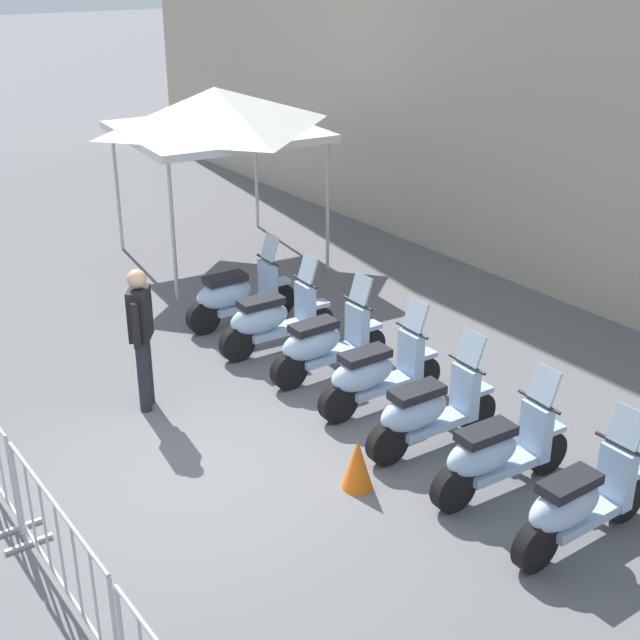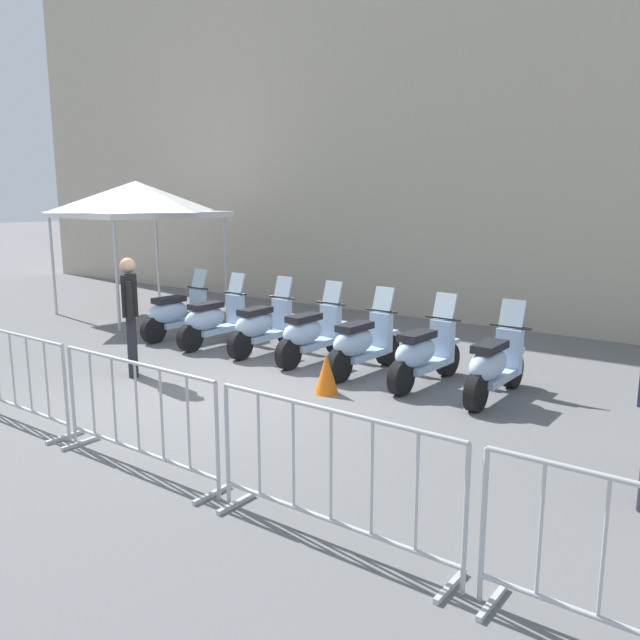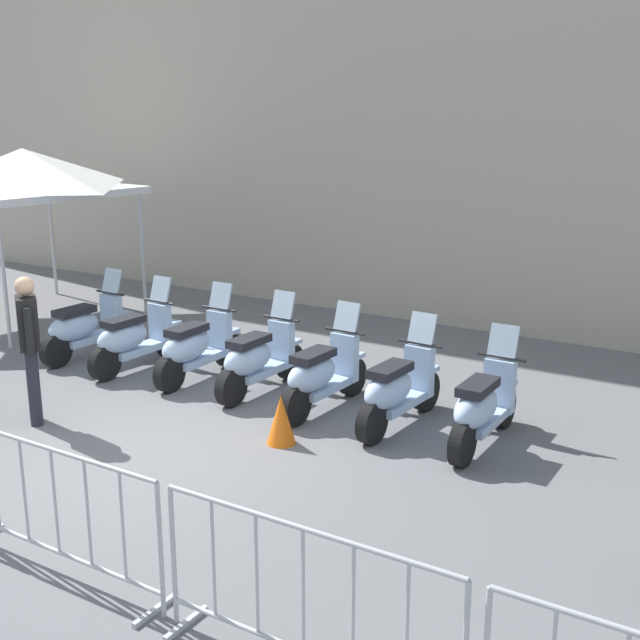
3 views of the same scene
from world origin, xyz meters
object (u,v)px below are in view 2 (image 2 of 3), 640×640
object	(u,v)px
traffic_cone	(326,373)
motorcycle_0	(177,314)
motorcycle_6	(494,366)
barrier_segment_2	(13,377)
officer_mid_plaza	(130,310)
barrier_segment_3	(137,416)
motorcycle_3	(311,334)
motorcycle_4	(361,344)
barrier_segment_4	(331,477)
motorcycle_1	(214,321)
canopy_tent	(136,199)
motorcycle_2	(262,327)
motorcycle_5	(423,354)

from	to	relation	value
traffic_cone	motorcycle_0	bearing A→B (deg)	171.36
motorcycle_6	traffic_cone	world-z (taller)	motorcycle_6
barrier_segment_2	officer_mid_plaza	xyz separation A→B (m)	(-0.68, 1.96, 0.45)
motorcycle_6	barrier_segment_3	xyz separation A→B (m)	(-1.48, -4.24, 0.07)
officer_mid_plaza	barrier_segment_3	bearing A→B (deg)	-30.45
motorcycle_3	motorcycle_4	distance (m)	1.02
motorcycle_4	traffic_cone	xyz separation A→B (m)	(0.26, -1.05, -0.18)
motorcycle_0	motorcycle_6	size ratio (longest dim) A/B	1.00
motorcycle_6	traffic_cone	xyz separation A→B (m)	(-1.77, -1.23, -0.18)
motorcycle_3	barrier_segment_4	bearing A→B (deg)	-44.94
motorcycle_1	canopy_tent	xyz separation A→B (m)	(-3.71, 0.89, 2.06)
motorcycle_3	barrier_segment_3	world-z (taller)	motorcycle_3
barrier_segment_3	motorcycle_4	bearing A→B (deg)	97.70
officer_mid_plaza	motorcycle_2	bearing A→B (deg)	80.66
barrier_segment_4	canopy_tent	world-z (taller)	canopy_tent
motorcycle_0	traffic_cone	world-z (taller)	motorcycle_0
motorcycle_1	motorcycle_6	size ratio (longest dim) A/B	1.00
barrier_segment_2	canopy_tent	bearing A→B (deg)	136.11
motorcycle_1	officer_mid_plaza	xyz separation A→B (m)	(0.64, -1.99, 0.53)
barrier_segment_2	motorcycle_6	bearing A→B (deg)	50.18
traffic_cone	motorcycle_3	bearing A→B (deg)	140.68
canopy_tent	barrier_segment_2	bearing A→B (deg)	-43.89
motorcycle_6	officer_mid_plaza	bearing A→B (deg)	-150.34
barrier_segment_2	motorcycle_2	bearing A→B (deg)	94.36
motorcycle_5	barrier_segment_2	xyz separation A→B (m)	(-2.72, -4.39, 0.07)
motorcycle_0	barrier_segment_2	xyz separation A→B (m)	(2.34, -3.90, 0.07)
motorcycle_0	canopy_tent	xyz separation A→B (m)	(-2.70, 0.94, 2.06)
motorcycle_2	traffic_cone	world-z (taller)	motorcycle_2
motorcycle_4	barrier_segment_2	size ratio (longest dim) A/B	0.79
motorcycle_3	barrier_segment_4	distance (m)	5.40
motorcycle_1	traffic_cone	world-z (taller)	motorcycle_1
barrier_segment_4	traffic_cone	bearing A→B (deg)	132.60
motorcycle_1	canopy_tent	bearing A→B (deg)	166.58
barrier_segment_2	barrier_segment_4	distance (m)	4.54
motorcycle_4	motorcycle_6	size ratio (longest dim) A/B	1.00
motorcycle_2	motorcycle_3	bearing A→B (deg)	6.45
motorcycle_1	motorcycle_6	xyz separation A→B (m)	(5.05, 0.52, 0.00)
motorcycle_5	canopy_tent	xyz separation A→B (m)	(-7.75, 0.45, 2.06)
motorcycle_3	motorcycle_6	bearing A→B (deg)	3.54
motorcycle_0	motorcycle_6	world-z (taller)	same
motorcycle_6	barrier_segment_3	bearing A→B (deg)	-109.21
motorcycle_0	barrier_segment_4	distance (m)	7.66
barrier_segment_3	traffic_cone	size ratio (longest dim) A/B	3.95
barrier_segment_2	barrier_segment_4	world-z (taller)	same
officer_mid_plaza	traffic_cone	size ratio (longest dim) A/B	3.15
barrier_segment_4	traffic_cone	distance (m)	3.77
motorcycle_5	traffic_cone	world-z (taller)	motorcycle_5
motorcycle_0	motorcycle_5	bearing A→B (deg)	5.56
motorcycle_5	barrier_segment_2	bearing A→B (deg)	-121.76
motorcycle_5	canopy_tent	bearing A→B (deg)	176.68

